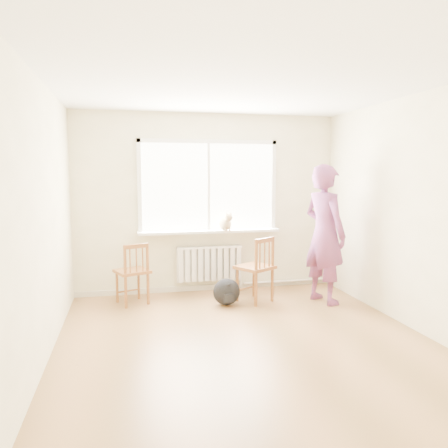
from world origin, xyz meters
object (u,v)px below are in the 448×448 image
chair_right (258,269)px  chair_left (133,273)px  backpack (227,292)px  person (325,234)px  cat (226,223)px

chair_right → chair_left: bearing=-41.1°
chair_right → backpack: bearing=-25.9°
backpack → person: bearing=-5.7°
cat → person: bearing=-42.5°
person → chair_left: bearing=60.5°
person → chair_right: bearing=59.0°
chair_left → person: bearing=148.4°
chair_left → chair_right: bearing=149.2°
chair_left → backpack: chair_left is taller
chair_left → person: size_ratio=0.45×
cat → backpack: 1.11m
chair_left → cat: size_ratio=1.98×
person → cat: 1.47m
chair_right → person: (0.91, -0.18, 0.50)m
chair_right → backpack: chair_right is taller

